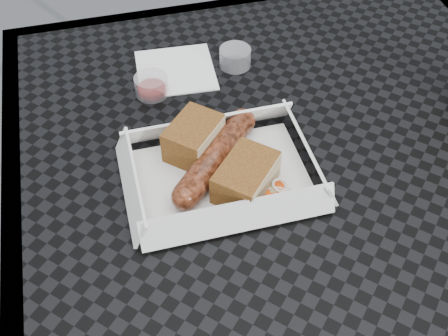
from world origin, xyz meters
name	(u,v)px	position (x,y,z in m)	size (l,w,h in m)	color
patio_table	(296,186)	(0.00, 0.00, 0.67)	(0.80, 0.80, 0.74)	black
food_tray	(222,177)	(-0.12, -0.02, 0.75)	(0.22, 0.15, 0.00)	white
bratwurst	(216,157)	(-0.12, 0.00, 0.77)	(0.14, 0.15, 0.04)	brown
bread_near	(193,138)	(-0.14, 0.03, 0.77)	(0.08, 0.05, 0.05)	brown
bread_far	(246,177)	(-0.10, -0.05, 0.77)	(0.08, 0.06, 0.04)	brown
veg_garnish	(274,193)	(-0.06, -0.07, 0.75)	(0.03, 0.03, 0.00)	#FD4E0B
napkin	(176,70)	(-0.13, 0.22, 0.75)	(0.12, 0.12, 0.00)	white
condiment_cup_sauce	(151,86)	(-0.18, 0.17, 0.76)	(0.05, 0.05, 0.03)	maroon
condiment_cup_empty	(235,57)	(-0.04, 0.21, 0.76)	(0.05, 0.05, 0.03)	silver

